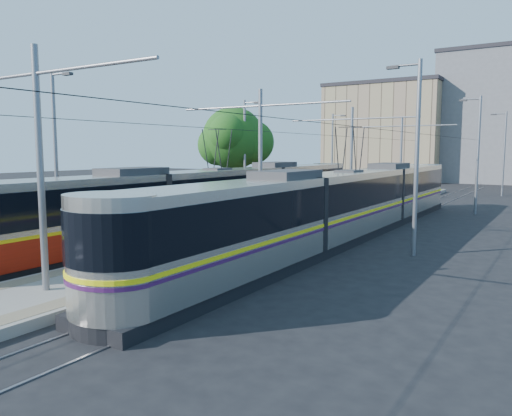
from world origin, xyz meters
The scene contains 13 objects.
ground centered at (0.00, 0.00, 0.00)m, with size 160.00×160.00×0.00m, color black.
platform centered at (0.00, 17.00, 0.15)m, with size 4.00×50.00×0.30m, color gray.
tactile_strip_left centered at (-1.45, 17.00, 0.30)m, with size 0.70×50.00×0.01m, color gray.
tactile_strip_right centered at (1.45, 17.00, 0.30)m, with size 0.70×50.00×0.01m, color gray.
rails centered at (0.00, 17.00, 0.02)m, with size 8.71×70.00×0.03m.
track_arrow centered at (-3.60, -3.00, 0.01)m, with size 1.20×5.00×0.01m, color silver.
tram_left centered at (-3.60, 9.36, 1.71)m, with size 2.43×31.73×5.50m.
tram_right centered at (3.60, 10.51, 1.86)m, with size 2.43×32.38×5.50m.
catenary centered at (0.00, 14.15, 4.52)m, with size 9.20×70.00×7.00m.
street_lamps centered at (0.00, 21.00, 4.18)m, with size 15.18×38.22×8.00m.
shelter centered at (1.21, 16.93, 1.55)m, with size 1.01×1.24×2.38m.
tree centered at (-8.89, 19.21, 5.19)m, with size 5.28×4.88×7.67m.
building_left centered at (-10.00, 60.00, 6.95)m, with size 16.32×12.24×13.89m.
Camera 1 is at (12.79, -12.80, 4.37)m, focal length 35.00 mm.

